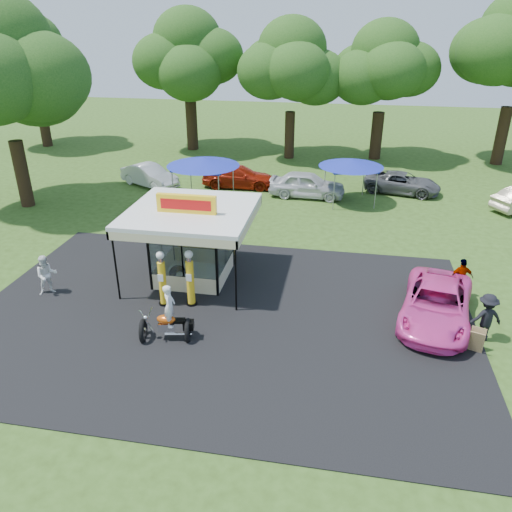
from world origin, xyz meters
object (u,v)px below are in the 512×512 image
object	(u,v)px
spectator_east_b	(461,278)
kiosk_car	(207,249)
spectator_east_a	(486,317)
a_frame_sign	(477,341)
bg_car_b	(239,177)
bg_car_c	(307,185)
gas_pump_right	(190,279)
tent_west	(203,162)
gas_pump_left	(162,280)
tent_east	(351,163)
motorcycle	(168,318)
gas_station_kiosk	(193,242)
bg_car_d	(402,183)
spectator_west	(47,275)
bg_car_a	(149,176)
pink_sedan	(436,304)

from	to	relation	value
spectator_east_b	kiosk_car	bearing A→B (deg)	-21.52
spectator_east_a	a_frame_sign	bearing A→B (deg)	49.50
bg_car_b	bg_car_c	world-z (taller)	bg_car_c
gas_pump_right	tent_west	size ratio (longest dim) A/B	0.55
gas_pump_left	tent_east	distance (m)	16.47
gas_pump_left	motorcycle	world-z (taller)	gas_pump_left
gas_station_kiosk	bg_car_d	world-z (taller)	gas_station_kiosk
motorcycle	kiosk_car	world-z (taller)	motorcycle
gas_pump_right	spectator_east_a	distance (m)	11.43
gas_station_kiosk	bg_car_d	xyz separation A→B (m)	(10.47, 14.67, -1.07)
tent_west	spectator_west	bearing A→B (deg)	-106.37
motorcycle	spectator_east_a	xyz separation A→B (m)	(11.49, 2.07, 0.03)
spectator_west	bg_car_a	size ratio (longest dim) A/B	0.39
a_frame_sign	spectator_west	bearing A→B (deg)	-164.03
motorcycle	pink_sedan	distance (m)	10.39
motorcycle	spectator_east_b	size ratio (longest dim) A/B	1.34
tent_west	tent_east	distance (m)	9.38
bg_car_d	tent_east	size ratio (longest dim) A/B	1.24
kiosk_car	bg_car_b	distance (m)	11.83
spectator_east_a	bg_car_c	world-z (taller)	spectator_east_a
bg_car_b	tent_west	bearing A→B (deg)	161.24
spectator_east_b	tent_east	xyz separation A→B (m)	(-4.86, 11.67, 1.72)
spectator_east_a	gas_station_kiosk	bearing A→B (deg)	-28.38
gas_pump_left	gas_station_kiosk	bearing A→B (deg)	78.42
a_frame_sign	bg_car_c	bearing A→B (deg)	134.39
a_frame_sign	spectator_east_a	distance (m)	1.07
kiosk_car	spectator_east_a	bearing A→B (deg)	-112.92
gas_pump_right	a_frame_sign	world-z (taller)	gas_pump_right
kiosk_car	gas_pump_left	bearing A→B (deg)	173.67
gas_station_kiosk	spectator_east_b	xyz separation A→B (m)	(11.75, 0.36, -0.90)
bg_car_c	gas_pump_left	bearing A→B (deg)	165.45
a_frame_sign	tent_west	world-z (taller)	tent_west
gas_station_kiosk	a_frame_sign	distance (m)	12.27
motorcycle	bg_car_b	size ratio (longest dim) A/B	0.45
bg_car_a	bg_car_c	xyz separation A→B (m)	(11.32, -0.43, 0.09)
motorcycle	spectator_west	bearing A→B (deg)	148.38
motorcycle	a_frame_sign	bearing A→B (deg)	-4.93
spectator_east_a	spectator_west	bearing A→B (deg)	-15.84
gas_pump_left	tent_west	bearing A→B (deg)	97.70
bg_car_a	bg_car_c	distance (m)	11.33
tent_west	bg_car_b	bearing A→B (deg)	73.11
pink_sedan	kiosk_car	bearing A→B (deg)	170.65
spectator_west	tent_west	distance (m)	12.92
a_frame_sign	tent_east	size ratio (longest dim) A/B	0.22
motorcycle	a_frame_sign	xyz separation A→B (m)	(11.08, 1.21, -0.46)
gas_pump_right	motorcycle	bearing A→B (deg)	-91.63
kiosk_car	tent_east	distance (m)	12.18
gas_pump_right	spectator_east_b	size ratio (longest dim) A/B	1.42
spectator_east_a	kiosk_car	bearing A→B (deg)	-37.84
gas_pump_left	bg_car_a	distance (m)	17.04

